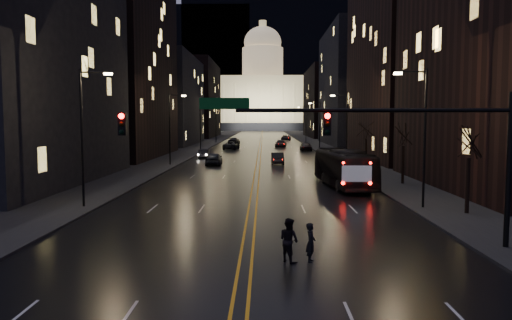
{
  "coord_description": "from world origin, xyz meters",
  "views": [
    {
      "loc": [
        0.74,
        -21.94,
        5.81
      ],
      "look_at": [
        0.23,
        10.11,
        3.19
      ],
      "focal_mm": 35.0,
      "sensor_mm": 36.0,
      "label": 1
    }
  ],
  "objects_px": {
    "receding_car_a": "(278,158)",
    "pedestrian_a": "(311,243)",
    "oncoming_car_a": "(214,159)",
    "pedestrian_b": "(289,240)",
    "bus": "(344,168)",
    "traffic_signal": "(382,135)",
    "oncoming_car_b": "(204,154)"
  },
  "relations": [
    {
      "from": "oncoming_car_a",
      "to": "pedestrian_b",
      "type": "distance_m",
      "value": 43.63
    },
    {
      "from": "bus",
      "to": "pedestrian_a",
      "type": "bearing_deg",
      "value": -107.79
    },
    {
      "from": "traffic_signal",
      "to": "oncoming_car_a",
      "type": "xyz_separation_m",
      "value": [
        -11.52,
        41.01,
        -4.27
      ]
    },
    {
      "from": "receding_car_a",
      "to": "pedestrian_a",
      "type": "xyz_separation_m",
      "value": [
        0.15,
        -44.24,
        0.06
      ]
    },
    {
      "from": "traffic_signal",
      "to": "pedestrian_b",
      "type": "bearing_deg",
      "value": -154.3
    },
    {
      "from": "traffic_signal",
      "to": "pedestrian_b",
      "type": "xyz_separation_m",
      "value": [
        -4.15,
        -2.0,
        -4.19
      ]
    },
    {
      "from": "oncoming_car_b",
      "to": "pedestrian_a",
      "type": "relative_size",
      "value": 2.57
    },
    {
      "from": "oncoming_car_b",
      "to": "traffic_signal",
      "type": "bearing_deg",
      "value": 102.43
    },
    {
      "from": "traffic_signal",
      "to": "bus",
      "type": "xyz_separation_m",
      "value": [
        1.69,
        20.75,
        -3.48
      ]
    },
    {
      "from": "oncoming_car_b",
      "to": "pedestrian_a",
      "type": "xyz_separation_m",
      "value": [
        10.82,
        -53.78,
        0.12
      ]
    },
    {
      "from": "bus",
      "to": "pedestrian_a",
      "type": "xyz_separation_m",
      "value": [
        -4.95,
        -22.74,
        -0.81
      ]
    },
    {
      "from": "pedestrian_a",
      "to": "pedestrian_b",
      "type": "xyz_separation_m",
      "value": [
        -0.89,
        0.0,
        0.1
      ]
    },
    {
      "from": "traffic_signal",
      "to": "pedestrian_b",
      "type": "relative_size",
      "value": 9.49
    },
    {
      "from": "oncoming_car_a",
      "to": "receding_car_a",
      "type": "distance_m",
      "value": 8.21
    },
    {
      "from": "bus",
      "to": "oncoming_car_a",
      "type": "relative_size",
      "value": 2.38
    },
    {
      "from": "traffic_signal",
      "to": "pedestrian_a",
      "type": "height_order",
      "value": "traffic_signal"
    },
    {
      "from": "pedestrian_a",
      "to": "pedestrian_b",
      "type": "relative_size",
      "value": 0.89
    },
    {
      "from": "traffic_signal",
      "to": "receding_car_a",
      "type": "xyz_separation_m",
      "value": [
        -3.41,
        42.25,
        -4.35
      ]
    },
    {
      "from": "receding_car_a",
      "to": "oncoming_car_a",
      "type": "bearing_deg",
      "value": -172.08
    },
    {
      "from": "traffic_signal",
      "to": "oncoming_car_b",
      "type": "distance_m",
      "value": 53.85
    },
    {
      "from": "traffic_signal",
      "to": "pedestrian_a",
      "type": "relative_size",
      "value": 10.69
    },
    {
      "from": "oncoming_car_a",
      "to": "bus",
      "type": "bearing_deg",
      "value": 121.98
    },
    {
      "from": "traffic_signal",
      "to": "oncoming_car_a",
      "type": "height_order",
      "value": "traffic_signal"
    },
    {
      "from": "oncoming_car_a",
      "to": "oncoming_car_b",
      "type": "xyz_separation_m",
      "value": [
        -2.56,
        10.78,
        -0.15
      ]
    },
    {
      "from": "receding_car_a",
      "to": "pedestrian_a",
      "type": "bearing_deg",
      "value": -90.57
    },
    {
      "from": "bus",
      "to": "pedestrian_b",
      "type": "relative_size",
      "value": 6.39
    },
    {
      "from": "traffic_signal",
      "to": "receding_car_a",
      "type": "distance_m",
      "value": 42.61
    },
    {
      "from": "receding_car_a",
      "to": "pedestrian_a",
      "type": "relative_size",
      "value": 2.82
    },
    {
      "from": "bus",
      "to": "receding_car_a",
      "type": "height_order",
      "value": "bus"
    },
    {
      "from": "oncoming_car_a",
      "to": "pedestrian_b",
      "type": "relative_size",
      "value": 2.68
    },
    {
      "from": "pedestrian_a",
      "to": "traffic_signal",
      "type": "bearing_deg",
      "value": -47.25
    },
    {
      "from": "oncoming_car_a",
      "to": "receding_car_a",
      "type": "xyz_separation_m",
      "value": [
        8.12,
        1.24,
        -0.08
      ]
    }
  ]
}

